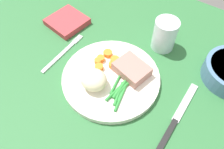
% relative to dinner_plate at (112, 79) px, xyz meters
% --- Properties ---
extents(dining_table, '(1.20, 0.90, 0.02)m').
position_rel_dinner_plate_xyz_m(dining_table, '(-0.00, -0.01, -0.02)').
color(dining_table, '#2D6B38').
rests_on(dining_table, ground).
extents(dinner_plate, '(0.25, 0.25, 0.02)m').
position_rel_dinner_plate_xyz_m(dinner_plate, '(0.00, 0.00, 0.00)').
color(dinner_plate, white).
rests_on(dinner_plate, dining_table).
extents(meat_portion, '(0.10, 0.08, 0.03)m').
position_rel_dinner_plate_xyz_m(meat_portion, '(0.03, 0.04, 0.02)').
color(meat_portion, '#B2756B').
rests_on(meat_portion, dinner_plate).
extents(mashed_potatoes, '(0.07, 0.06, 0.04)m').
position_rel_dinner_plate_xyz_m(mashed_potatoes, '(-0.02, -0.05, 0.03)').
color(mashed_potatoes, beige).
rests_on(mashed_potatoes, dinner_plate).
extents(carrot_slices, '(0.06, 0.07, 0.01)m').
position_rel_dinner_plate_xyz_m(carrot_slices, '(-0.04, 0.03, 0.01)').
color(carrot_slices, orange).
rests_on(carrot_slices, dinner_plate).
extents(green_beans, '(0.05, 0.10, 0.01)m').
position_rel_dinner_plate_xyz_m(green_beans, '(0.04, -0.02, 0.01)').
color(green_beans, '#2D8C38').
rests_on(green_beans, dinner_plate).
extents(fork, '(0.01, 0.17, 0.00)m').
position_rel_dinner_plate_xyz_m(fork, '(-0.17, -0.00, -0.01)').
color(fork, silver).
rests_on(fork, dining_table).
extents(knife, '(0.02, 0.21, 0.01)m').
position_rel_dinner_plate_xyz_m(knife, '(0.18, -0.00, -0.01)').
color(knife, black).
rests_on(knife, dining_table).
extents(water_glass, '(0.07, 0.07, 0.09)m').
position_rel_dinner_plate_xyz_m(water_glass, '(0.05, 0.18, 0.03)').
color(water_glass, silver).
rests_on(water_glass, dining_table).
extents(napkin, '(0.12, 0.12, 0.02)m').
position_rel_dinner_plate_xyz_m(napkin, '(-0.24, 0.10, 0.00)').
color(napkin, '#B2383D').
rests_on(napkin, dining_table).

